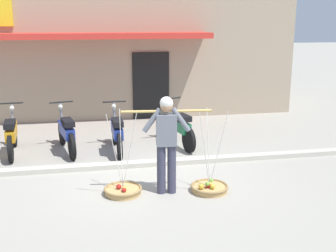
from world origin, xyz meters
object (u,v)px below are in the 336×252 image
Objects in this scene: fruit_vendor at (166,139)px; motorcycle_nearest_shop at (12,135)px; motorcycle_third_in_row at (117,132)px; motorcycle_second_in_row at (66,133)px; fruit_basket_left_side at (209,187)px; motorcycle_end_of_row at (178,127)px; fruit_basket_right_side at (123,190)px.

fruit_vendor reaches higher than motorcycle_nearest_shop.
motorcycle_third_in_row is at bearing -6.43° from motorcycle_nearest_shop.
motorcycle_nearest_shop is 1.19m from motorcycle_second_in_row.
motorcycle_second_in_row is (-2.54, 2.79, 0.38)m from fruit_basket_left_side.
motorcycle_nearest_shop is 1.01× the size of motorcycle_end_of_row.
fruit_vendor reaches higher than motorcycle_end_of_row.
fruit_basket_left_side is 3.79m from motorcycle_second_in_row.
fruit_basket_left_side is 0.80× the size of motorcycle_nearest_shop.
fruit_basket_left_side reaches higher than motorcycle_nearest_shop.
motorcycle_nearest_shop and motorcycle_second_in_row have the same top height.
motorcycle_nearest_shop is 2.32m from motorcycle_third_in_row.
fruit_vendor reaches higher than fruit_basket_right_side.
fruit_basket_left_side is 1.51m from fruit_basket_right_side.
fruit_vendor is at bearing -42.84° from motorcycle_nearest_shop.
motorcycle_second_in_row is (1.19, -0.06, 0.00)m from motorcycle_nearest_shop.
fruit_vendor is at bearing 173.10° from fruit_basket_left_side.
fruit_basket_right_side is at bearing -91.81° from motorcycle_third_in_row.
motorcycle_nearest_shop is at bearing 142.56° from fruit_basket_left_side.
fruit_basket_left_side is 2.98m from motorcycle_third_in_row.
motorcycle_end_of_row is (0.79, 2.70, -0.52)m from fruit_vendor.
motorcycle_third_in_row is (-0.67, 2.50, -0.52)m from fruit_vendor.
motorcycle_second_in_row and motorcycle_end_of_row have the same top height.
motorcycle_third_in_row is at bearing -9.93° from motorcycle_second_in_row.
fruit_basket_left_side is at bearing -90.86° from motorcycle_end_of_row.
fruit_basket_right_side reaches higher than motorcycle_third_in_row.
fruit_vendor is 4.10m from motorcycle_nearest_shop.
fruit_vendor is 0.94× the size of motorcycle_end_of_row.
motorcycle_nearest_shop is (-3.73, 2.85, 0.38)m from fruit_basket_left_side.
motorcycle_second_in_row is at bearing -3.09° from motorcycle_nearest_shop.
motorcycle_second_in_row is 1.13m from motorcycle_third_in_row.
fruit_vendor reaches higher than fruit_basket_left_side.
fruit_basket_right_side is 0.80× the size of motorcycle_third_in_row.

